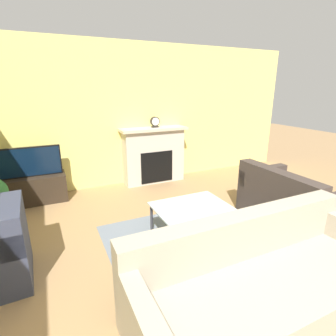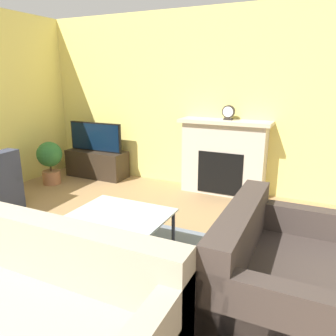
{
  "view_description": "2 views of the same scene",
  "coord_description": "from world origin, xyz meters",
  "px_view_note": "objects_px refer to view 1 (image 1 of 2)",
  "views": [
    {
      "loc": [
        -1.22,
        -0.53,
        1.88
      ],
      "look_at": [
        0.33,
        2.79,
        0.75
      ],
      "focal_mm": 28.0,
      "sensor_mm": 36.0,
      "label": 1
    },
    {
      "loc": [
        1.96,
        -0.4,
        1.74
      ],
      "look_at": [
        0.49,
        2.74,
        0.76
      ],
      "focal_mm": 35.0,
      "sensor_mm": 36.0,
      "label": 2
    }
  ],
  "objects_px": {
    "tv": "(28,162)",
    "mantel_clock": "(155,122)",
    "couch_loveseat": "(290,204)",
    "couch_sectional": "(262,286)",
    "coffee_table": "(192,210)"
  },
  "relations": [
    {
      "from": "tv",
      "to": "couch_sectional",
      "type": "xyz_separation_m",
      "value": [
        1.82,
        -3.38,
        -0.43
      ]
    },
    {
      "from": "couch_loveseat",
      "to": "coffee_table",
      "type": "bearing_deg",
      "value": 82.53
    },
    {
      "from": "tv",
      "to": "couch_loveseat",
      "type": "height_order",
      "value": "tv"
    },
    {
      "from": "tv",
      "to": "mantel_clock",
      "type": "distance_m",
      "value": 2.36
    },
    {
      "from": "coffee_table",
      "to": "mantel_clock",
      "type": "xyz_separation_m",
      "value": [
        0.43,
        2.24,
        0.82
      ]
    },
    {
      "from": "couch_sectional",
      "to": "mantel_clock",
      "type": "xyz_separation_m",
      "value": [
        0.48,
        3.5,
        0.94
      ]
    },
    {
      "from": "mantel_clock",
      "to": "couch_loveseat",
      "type": "bearing_deg",
      "value": -66.31
    },
    {
      "from": "couch_loveseat",
      "to": "mantel_clock",
      "type": "relative_size",
      "value": 6.34
    },
    {
      "from": "couch_sectional",
      "to": "couch_loveseat",
      "type": "height_order",
      "value": "same"
    },
    {
      "from": "tv",
      "to": "mantel_clock",
      "type": "xyz_separation_m",
      "value": [
        2.3,
        0.12,
        0.52
      ]
    },
    {
      "from": "couch_loveseat",
      "to": "mantel_clock",
      "type": "distance_m",
      "value": 2.82
    },
    {
      "from": "couch_loveseat",
      "to": "coffee_table",
      "type": "xyz_separation_m",
      "value": [
        -1.49,
        0.2,
        0.12
      ]
    },
    {
      "from": "couch_sectional",
      "to": "mantel_clock",
      "type": "distance_m",
      "value": 3.66
    },
    {
      "from": "tv",
      "to": "mantel_clock",
      "type": "height_order",
      "value": "mantel_clock"
    },
    {
      "from": "tv",
      "to": "couch_loveseat",
      "type": "bearing_deg",
      "value": -34.52
    }
  ]
}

